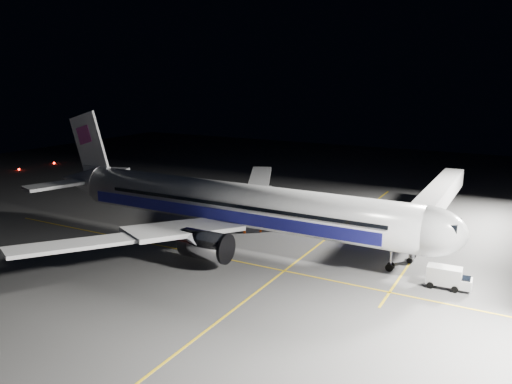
{
  "coord_description": "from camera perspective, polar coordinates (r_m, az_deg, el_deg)",
  "views": [
    {
      "loc": [
        32.95,
        -54.22,
        21.62
      ],
      "look_at": [
        0.42,
        4.68,
        6.0
      ],
      "focal_mm": 35.0,
      "sensor_mm": 36.0,
      "label": 1
    }
  ],
  "objects": [
    {
      "name": "safety_cone_b",
      "position": [
        70.71,
        -1.32,
        -4.46
      ],
      "size": [
        0.44,
        0.44,
        0.66
      ],
      "primitive_type": "cone",
      "color": "#E74109",
      "rests_on": "ground"
    },
    {
      "name": "airliner",
      "position": [
        66.09,
        -3.09,
        -1.37
      ],
      "size": [
        61.48,
        54.22,
        16.64
      ],
      "color": "silver",
      "rests_on": "ground"
    },
    {
      "name": "guide_line_cross",
      "position": [
        62.27,
        -5.13,
        -7.3
      ],
      "size": [
        70.0,
        0.25,
        0.01
      ],
      "primitive_type": "cube",
      "color": "gold",
      "rests_on": "ground"
    },
    {
      "name": "safety_cone_c",
      "position": [
        74.76,
        6.22,
        -3.57
      ],
      "size": [
        0.41,
        0.41,
        0.62
      ],
      "primitive_type": "cone",
      "color": "#E74109",
      "rests_on": "ground"
    },
    {
      "name": "baggage_tug",
      "position": [
        83.81,
        0.51,
        -1.33
      ],
      "size": [
        2.83,
        2.57,
        1.68
      ],
      "rotation": [
        0.0,
        0.0,
        0.39
      ],
      "color": "black",
      "rests_on": "ground"
    },
    {
      "name": "service_truck",
      "position": [
        56.39,
        21.11,
        -9.06
      ],
      "size": [
        4.55,
        2.17,
        2.28
      ],
      "rotation": [
        0.0,
        0.0,
        0.05
      ],
      "color": "white",
      "rests_on": "ground"
    },
    {
      "name": "ground",
      "position": [
        67.03,
        -2.26,
        -5.76
      ],
      "size": [
        200.0,
        200.0,
        0.0
      ],
      "primitive_type": "plane",
      "color": "#4C4C4F",
      "rests_on": "ground"
    },
    {
      "name": "guide_line_main",
      "position": [
        62.72,
        5.65,
        -7.16
      ],
      "size": [
        0.25,
        80.0,
        0.01
      ],
      "primitive_type": "cube",
      "color": "gold",
      "rests_on": "ground"
    },
    {
      "name": "guide_line_side",
      "position": [
        68.64,
        18.33,
        -5.98
      ],
      "size": [
        0.25,
        40.0,
        0.01
      ],
      "primitive_type": "cube",
      "color": "gold",
      "rests_on": "ground"
    },
    {
      "name": "jet_bridge",
      "position": [
        75.06,
        19.75,
        -0.83
      ],
      "size": [
        3.6,
        34.4,
        6.3
      ],
      "color": "#B2B2B7",
      "rests_on": "ground"
    },
    {
      "name": "safety_cone_a",
      "position": [
        71.22,
        0.52,
        -4.36
      ],
      "size": [
        0.38,
        0.38,
        0.56
      ],
      "primitive_type": "cone",
      "color": "#E74109",
      "rests_on": "ground"
    }
  ]
}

